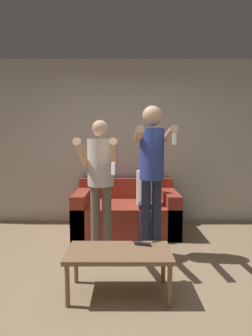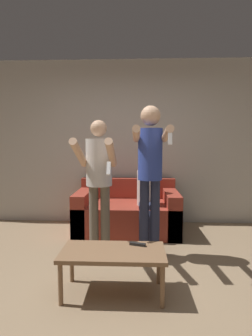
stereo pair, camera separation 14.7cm
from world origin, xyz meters
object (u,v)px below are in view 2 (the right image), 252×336
(person_standing_right, at_px, (150,164))
(person_standing_left, at_px, (99,173))
(remote_on_table, at_px, (138,244))
(person_seated, at_px, (147,193))
(coffee_table, at_px, (113,255))
(couch, at_px, (127,213))

(person_standing_right, bearing_deg, person_standing_left, -179.58)
(person_standing_right, distance_m, remote_on_table, 0.96)
(person_standing_right, relative_size, person_seated, 1.53)
(person_standing_right, bearing_deg, remote_on_table, -102.24)
(coffee_table, distance_m, remote_on_table, 0.25)
(person_standing_right, xyz_separation_m, person_seated, (-0.01, 0.69, -0.47))
(coffee_table, bearing_deg, couch, 87.84)
(person_standing_right, height_order, remote_on_table, person_standing_right)
(person_standing_left, bearing_deg, remote_on_table, -55.33)
(couch, relative_size, person_standing_left, 0.95)
(couch, distance_m, person_standing_left, 1.20)
(person_standing_left, bearing_deg, person_standing_right, 0.42)
(couch, xyz_separation_m, coffee_table, (-0.06, -1.69, 0.08))
(remote_on_table, bearing_deg, person_standing_right, 77.76)
(person_standing_right, distance_m, coffee_table, 1.13)
(person_standing_left, relative_size, remote_on_table, 10.44)
(couch, height_order, person_standing_right, person_standing_right)
(remote_on_table, bearing_deg, person_standing_left, 124.67)
(person_standing_left, height_order, coffee_table, person_standing_left)
(person_standing_right, xyz_separation_m, remote_on_table, (-0.14, -0.66, -0.69))
(person_seated, bearing_deg, remote_on_table, -95.79)
(person_seated, bearing_deg, coffee_table, -103.61)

